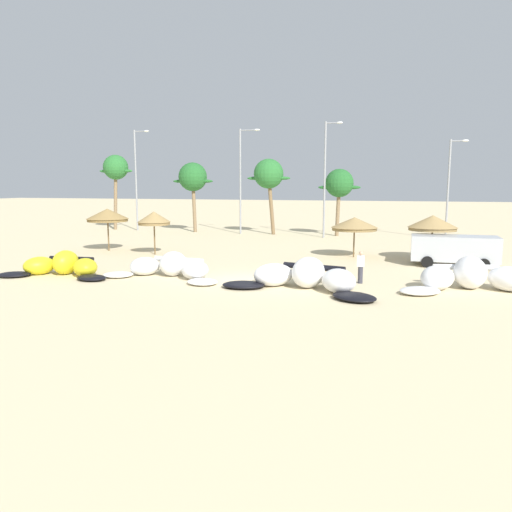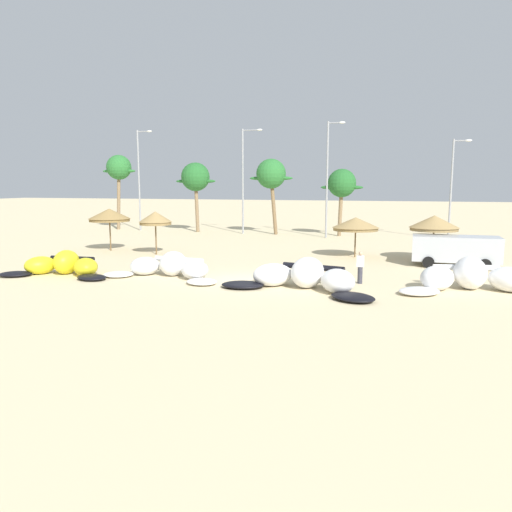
% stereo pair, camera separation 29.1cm
% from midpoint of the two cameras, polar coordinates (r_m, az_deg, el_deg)
% --- Properties ---
extents(ground_plane, '(260.00, 260.00, 0.00)m').
position_cam_midpoint_polar(ground_plane, '(24.97, -1.27, -2.93)').
color(ground_plane, beige).
extents(kite_far_left, '(6.54, 3.26, 1.33)m').
position_cam_midpoint_polar(kite_far_left, '(28.46, -22.10, -1.11)').
color(kite_far_left, black).
rests_on(kite_far_left, ground).
extents(kite_left, '(7.08, 3.59, 1.33)m').
position_cam_midpoint_polar(kite_left, '(26.32, -10.44, -1.34)').
color(kite_left, white).
rests_on(kite_left, ground).
extents(kite_left_of_center, '(7.68, 4.38, 1.48)m').
position_cam_midpoint_polar(kite_left_of_center, '(23.00, 5.43, -2.50)').
color(kite_left_of_center, black).
rests_on(kite_left_of_center, ground).
extents(kite_center, '(7.40, 4.11, 1.55)m').
position_cam_midpoint_polar(kite_center, '(24.73, 23.79, -2.35)').
color(kite_center, white).
rests_on(kite_center, ground).
extents(beach_umbrella_near_van, '(3.08, 3.08, 3.14)m').
position_cam_midpoint_polar(beach_umbrella_near_van, '(37.72, -17.27, 4.62)').
color(beach_umbrella_near_van, brown).
rests_on(beach_umbrella_near_van, ground).
extents(beach_umbrella_middle, '(2.32, 2.32, 3.05)m').
position_cam_midpoint_polar(beach_umbrella_middle, '(34.82, -12.14, 4.37)').
color(beach_umbrella_middle, brown).
rests_on(beach_umbrella_middle, ground).
extents(beach_umbrella_near_palms, '(3.15, 3.15, 2.72)m').
position_cam_midpoint_polar(beach_umbrella_near_palms, '(33.51, 11.25, 3.73)').
color(beach_umbrella_near_palms, brown).
rests_on(beach_umbrella_near_palms, ground).
extents(beach_umbrella_outermost, '(3.13, 3.13, 2.95)m').
position_cam_midpoint_polar(beach_umbrella_outermost, '(33.35, 19.82, 3.69)').
color(beach_umbrella_outermost, brown).
rests_on(beach_umbrella_outermost, ground).
extents(parked_van, '(5.02, 2.42, 1.84)m').
position_cam_midpoint_polar(parked_van, '(31.62, 21.81, 0.87)').
color(parked_van, '#B2B7BC').
rests_on(parked_van, ground).
extents(person_near_kites, '(0.36, 0.24, 1.62)m').
position_cam_midpoint_polar(person_near_kites, '(24.72, 11.86, -1.29)').
color(person_near_kites, '#383842').
rests_on(person_near_kites, ground).
extents(palm_leftmost, '(4.01, 2.67, 8.11)m').
position_cam_midpoint_polar(palm_leftmost, '(55.51, -16.31, 9.81)').
color(palm_leftmost, '#7F6647').
rests_on(palm_leftmost, ground).
extents(palm_left, '(4.43, 2.95, 7.18)m').
position_cam_midpoint_polar(palm_left, '(51.12, -7.60, 9.10)').
color(palm_left, '#7F6647').
rests_on(palm_left, ground).
extents(palm_left_of_gap, '(4.38, 2.92, 7.43)m').
position_cam_midpoint_polar(palm_left_of_gap, '(48.29, 1.33, 9.52)').
color(palm_left_of_gap, brown).
rests_on(palm_left_of_gap, ground).
extents(palm_center_left, '(4.04, 2.69, 6.40)m').
position_cam_midpoint_polar(palm_center_left, '(47.31, 9.59, 8.33)').
color(palm_center_left, '#7F6647').
rests_on(palm_center_left, ground).
extents(lamppost_west, '(1.78, 0.24, 10.59)m').
position_cam_midpoint_polar(lamppost_west, '(53.87, -13.97, 9.14)').
color(lamppost_west, gray).
rests_on(lamppost_west, ground).
extents(lamppost_west_center, '(2.10, 0.24, 10.32)m').
position_cam_midpoint_polar(lamppost_west_center, '(48.76, -1.84, 9.37)').
color(lamppost_west_center, gray).
rests_on(lamppost_west_center, ground).
extents(lamppost_east_center, '(1.62, 0.24, 10.57)m').
position_cam_midpoint_polar(lamppost_east_center, '(45.55, 8.04, 9.45)').
color(lamppost_east_center, gray).
rests_on(lamppost_east_center, ground).
extents(lamppost_east, '(1.58, 0.24, 8.86)m').
position_cam_midpoint_polar(lamppost_east, '(46.85, 21.65, 7.85)').
color(lamppost_east, gray).
rests_on(lamppost_east, ground).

